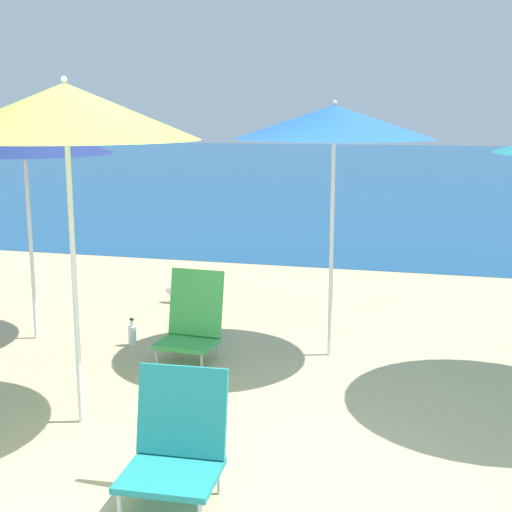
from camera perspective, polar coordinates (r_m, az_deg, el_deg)
name	(u,v)px	position (r m, az deg, el deg)	size (l,w,h in m)	color
ground_plane	(157,479)	(4.45, -7.96, -17.22)	(60.00, 60.00, 0.00)	#D1BA89
sea_water	(406,166)	(29.73, 11.92, 7.03)	(60.00, 40.00, 0.01)	navy
beach_umbrella_lime	(66,112)	(4.82, -14.99, 11.07)	(1.74, 1.74, 2.35)	white
beach_umbrella_blue	(334,122)	(6.11, 6.28, 10.58)	(1.70, 1.70, 2.23)	white
beach_umbrella_navy	(24,135)	(6.89, -18.08, 9.18)	(1.59, 1.59, 2.14)	white
beach_chair_green	(192,320)	(6.28, -5.11, -5.11)	(0.52, 0.52, 0.77)	silver
beach_chair_teal	(177,442)	(4.10, -6.37, -14.55)	(0.55, 0.56, 0.72)	silver
water_bottle	(132,335)	(6.74, -9.88, -6.23)	(0.08, 0.08, 0.26)	silver
seagull	(177,291)	(8.14, -6.31, -2.80)	(0.27, 0.11, 0.23)	gold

